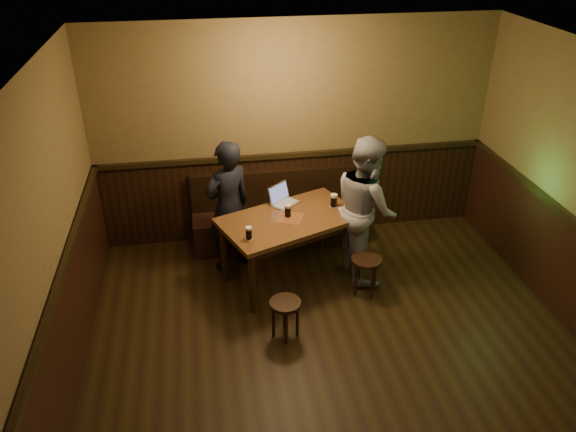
# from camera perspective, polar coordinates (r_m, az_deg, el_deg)

# --- Properties ---
(room) EXTENTS (5.04, 6.04, 2.84)m
(room) POSITION_cam_1_polar(r_m,az_deg,el_deg) (4.77, 6.69, -5.73)
(room) COLOR black
(room) RESTS_ON ground
(bench) EXTENTS (2.20, 0.50, 0.95)m
(bench) POSITION_cam_1_polar(r_m,az_deg,el_deg) (7.29, -0.97, -0.45)
(bench) COLOR black
(bench) RESTS_ON ground
(pub_table) EXTENTS (1.74, 1.37, 0.82)m
(pub_table) POSITION_cam_1_polar(r_m,az_deg,el_deg) (6.37, 0.16, -1.01)
(pub_table) COLOR #522E17
(pub_table) RESTS_ON ground
(stool_left) EXTENTS (0.35, 0.35, 0.43)m
(stool_left) POSITION_cam_1_polar(r_m,az_deg,el_deg) (5.72, -0.28, -9.40)
(stool_left) COLOR black
(stool_left) RESTS_ON ground
(stool_right) EXTENTS (0.43, 0.43, 0.46)m
(stool_right) POSITION_cam_1_polar(r_m,az_deg,el_deg) (6.36, 7.96, -5.02)
(stool_right) COLOR black
(stool_right) RESTS_ON ground
(pint_left) EXTENTS (0.09, 0.09, 0.14)m
(pint_left) POSITION_cam_1_polar(r_m,az_deg,el_deg) (5.90, -4.00, -1.74)
(pint_left) COLOR #992A12
(pint_left) RESTS_ON pub_table
(pint_mid) EXTENTS (0.10, 0.10, 0.15)m
(pint_mid) POSITION_cam_1_polar(r_m,az_deg,el_deg) (6.30, -0.02, 0.54)
(pint_mid) COLOR #992A12
(pint_mid) RESTS_ON pub_table
(pint_right) EXTENTS (0.10, 0.10, 0.16)m
(pint_right) POSITION_cam_1_polar(r_m,az_deg,el_deg) (6.53, 4.68, 1.58)
(pint_right) COLOR #992A12
(pint_right) RESTS_ON pub_table
(laptop) EXTENTS (0.40, 0.40, 0.22)m
(laptop) POSITION_cam_1_polar(r_m,az_deg,el_deg) (6.59, -0.55, 1.76)
(laptop) COLOR silver
(laptop) RESTS_ON pub_table
(menu) EXTENTS (0.22, 0.15, 0.00)m
(menu) POSITION_cam_1_polar(r_m,az_deg,el_deg) (6.52, 6.15, 0.67)
(menu) COLOR silver
(menu) RESTS_ON pub_table
(person_suit) EXTENTS (0.71, 0.62, 1.63)m
(person_suit) POSITION_cam_1_polar(r_m,az_deg,el_deg) (6.58, -6.09, 0.94)
(person_suit) COLOR black
(person_suit) RESTS_ON ground
(person_grey) EXTENTS (0.72, 0.89, 1.73)m
(person_grey) POSITION_cam_1_polar(r_m,az_deg,el_deg) (6.48, 7.89, 0.81)
(person_grey) COLOR #96969B
(person_grey) RESTS_ON ground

